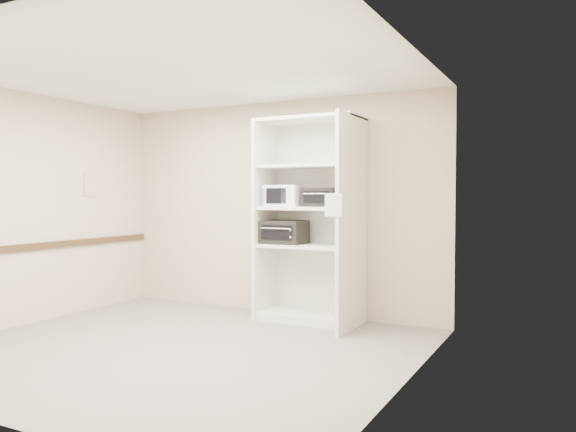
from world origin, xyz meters
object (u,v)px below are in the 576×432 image
at_px(toaster_oven_upper, 320,197).
at_px(microwave, 284,196).
at_px(toaster_oven_lower, 284,232).
at_px(shelving_unit, 313,227).

bearing_deg(toaster_oven_upper, microwave, -176.46).
bearing_deg(toaster_oven_lower, microwave, 115.71).
xyz_separation_m(microwave, toaster_oven_lower, (0.01, -0.01, -0.44)).
distance_m(microwave, toaster_oven_upper, 0.45).
xyz_separation_m(shelving_unit, toaster_oven_upper, (0.08, 0.03, 0.35)).
height_order(shelving_unit, toaster_oven_lower, shelving_unit).
height_order(microwave, toaster_oven_upper, microwave).
bearing_deg(shelving_unit, microwave, -173.12).
distance_m(shelving_unit, toaster_oven_lower, 0.37).
relative_size(shelving_unit, microwave, 5.66).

